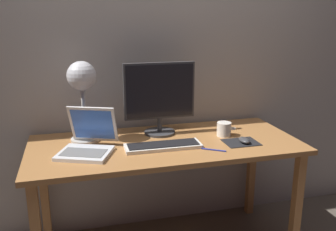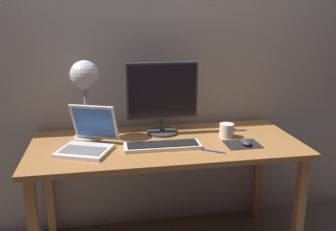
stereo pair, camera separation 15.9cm
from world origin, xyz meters
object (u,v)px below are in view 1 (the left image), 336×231
Objects in this scene: laptop at (89,139)px; coffee_mug at (224,129)px; monitor at (159,95)px; keyboard_main at (163,146)px; pen at (214,150)px; desk_lamp at (82,82)px; mouse at (244,140)px.

coffee_mug is (0.84, 0.04, -0.02)m from laptop.
keyboard_main is (-0.04, -0.26, -0.24)m from monitor.
coffee_mug is at bearing -21.59° from monitor.
coffee_mug is (0.42, 0.11, 0.03)m from keyboard_main.
desk_lamp is at bearing 152.19° from pen.
desk_lamp reaches higher than keyboard_main.
desk_lamp is at bearing -178.31° from monitor.
desk_lamp is 3.44× the size of pen.
monitor reaches higher than keyboard_main.
monitor reaches higher than mouse.
laptop is 0.34m from desk_lamp.
monitor is 3.26× the size of pen.
mouse is at bearing -69.98° from coffee_mug.
mouse is (0.44, -0.31, -0.23)m from monitor.
coffee_mug is 0.28m from pen.
mouse is 0.17m from coffee_mug.
pen is at bearing -23.77° from keyboard_main.
laptop is 4.13× the size of mouse.
laptop is at bearing -177.11° from coffee_mug.
laptop reaches higher than mouse.
laptop is at bearing 172.38° from mouse.
monitor is at bearing 144.58° from mouse.
keyboard_main is 0.60m from desk_lamp.
desk_lamp is at bearing 94.01° from laptop.
coffee_mug is 0.89× the size of pen.
keyboard_main is 0.42m from laptop.
monitor is at bearing 22.96° from laptop.
monitor is 0.36m from keyboard_main.
keyboard_main is 3.55× the size of coffee_mug.
laptop is (-0.46, -0.19, -0.18)m from monitor.
keyboard_main is 4.61× the size of mouse.
laptop is at bearing -85.99° from desk_lamp.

